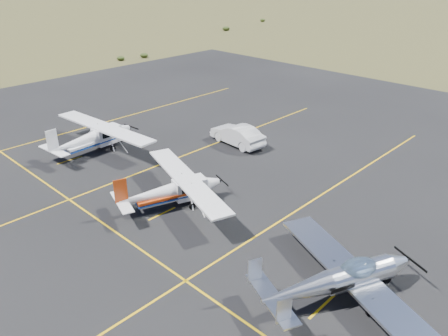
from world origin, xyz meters
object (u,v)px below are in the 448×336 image
aircraft_cessna (172,190)px  sedan (237,135)px  aircraft_plain (93,137)px  aircraft_low_wing (342,279)px

aircraft_cessna → sedan: aircraft_cessna is taller
aircraft_cessna → sedan: 10.73m
aircraft_plain → sedan: size_ratio=2.18×
aircraft_cessna → sedan: bearing=39.7°
aircraft_low_wing → sedan: 18.37m
aircraft_low_wing → aircraft_plain: (1.18, 22.37, 0.14)m
aircraft_low_wing → sedan: bearing=80.7°
aircraft_cessna → aircraft_plain: (1.16, 10.84, 0.10)m
aircraft_low_wing → aircraft_cessna: bearing=113.7°
sedan → aircraft_low_wing: bearing=61.7°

